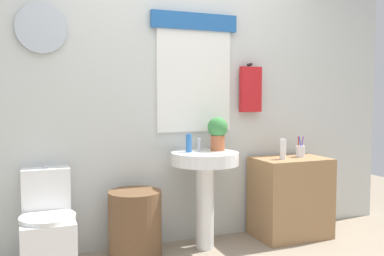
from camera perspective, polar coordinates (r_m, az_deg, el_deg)
The scene contains 10 objects.
back_wall at distance 3.53m, azimuth -3.24°, elevation 5.41°, with size 4.40×0.18×2.60m.
toilet at distance 3.23m, azimuth -19.18°, elevation -13.15°, with size 0.38×0.51×0.73m.
laundry_hamper at distance 3.29m, azimuth -7.80°, elevation -12.98°, with size 0.41×0.41×0.52m, color brown.
pedestal_sink at distance 3.38m, azimuth 1.77°, elevation -6.43°, with size 0.55×0.55×0.79m.
faucet at distance 3.46m, azimuth 1.00°, elevation -2.27°, with size 0.03×0.03×0.10m, color silver.
wooden_cabinet at distance 3.83m, azimuth 13.31°, elevation -9.20°, with size 0.64×0.44×0.70m, color #9E754C.
soap_bottle at distance 3.35m, azimuth -0.45°, elevation -2.08°, with size 0.05×0.05×0.15m, color #2D6BB7.
potted_plant at distance 3.45m, azimuth 3.53°, elevation -0.46°, with size 0.17×0.17×0.28m.
lotion_bottle at distance 3.66m, azimuth 12.35°, elevation -2.84°, with size 0.05×0.05×0.17m, color white.
toothbrush_cup at distance 3.84m, azimuth 14.61°, elevation -3.06°, with size 0.08×0.08×0.19m.
Camera 1 is at (-1.10, -2.21, 1.22)m, focal length 38.93 mm.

